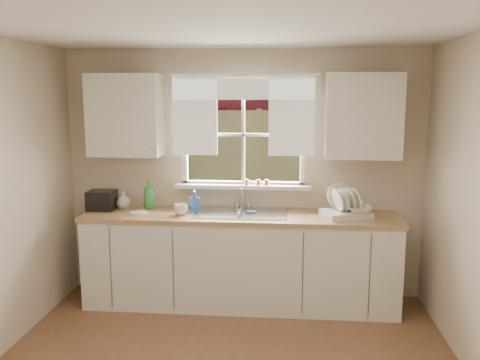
# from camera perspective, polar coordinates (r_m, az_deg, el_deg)

# --- Properties ---
(room_walls) EXTENTS (3.62, 4.02, 2.50)m
(room_walls) POSITION_cam_1_polar(r_m,az_deg,el_deg) (3.15, -2.83, -5.44)
(room_walls) COLOR beige
(room_walls) RESTS_ON ground
(ceiling) EXTENTS (3.60, 4.00, 0.02)m
(ceiling) POSITION_cam_1_polar(r_m,az_deg,el_deg) (3.14, -2.86, 17.79)
(ceiling) COLOR silver
(ceiling) RESTS_ON room_walls
(window) EXTENTS (1.38, 0.16, 1.06)m
(window) POSITION_cam_1_polar(r_m,az_deg,el_deg) (5.13, 0.35, 3.25)
(window) COLOR white
(window) RESTS_ON room_walls
(curtains) EXTENTS (1.50, 0.03, 0.81)m
(curtains) POSITION_cam_1_polar(r_m,az_deg,el_deg) (5.04, 0.31, 8.25)
(curtains) COLOR white
(curtains) RESTS_ON room_walls
(base_cabinets) EXTENTS (3.00, 0.62, 0.87)m
(base_cabinets) POSITION_cam_1_polar(r_m,az_deg,el_deg) (5.04, 0.03, -9.12)
(base_cabinets) COLOR silver
(base_cabinets) RESTS_ON ground
(countertop) EXTENTS (3.04, 0.65, 0.04)m
(countertop) POSITION_cam_1_polar(r_m,az_deg,el_deg) (4.91, 0.03, -4.08)
(countertop) COLOR #AA8255
(countertop) RESTS_ON base_cabinets
(upper_cabinet_left) EXTENTS (0.70, 0.33, 0.80)m
(upper_cabinet_left) POSITION_cam_1_polar(r_m,az_deg,el_deg) (5.15, -12.77, 7.11)
(upper_cabinet_left) COLOR silver
(upper_cabinet_left) RESTS_ON room_walls
(upper_cabinet_right) EXTENTS (0.70, 0.33, 0.80)m
(upper_cabinet_right) POSITION_cam_1_polar(r_m,az_deg,el_deg) (4.96, 13.65, 6.99)
(upper_cabinet_right) COLOR silver
(upper_cabinet_right) RESTS_ON room_walls
(wall_outlet) EXTENTS (0.08, 0.01, 0.12)m
(wall_outlet) POSITION_cam_1_polar(r_m,az_deg,el_deg) (5.17, 10.10, -1.39)
(wall_outlet) COLOR beige
(wall_outlet) RESTS_ON room_walls
(sill_jars) EXTENTS (0.24, 0.04, 0.06)m
(sill_jars) POSITION_cam_1_polar(r_m,az_deg,el_deg) (5.10, 1.94, -0.26)
(sill_jars) COLOR brown
(sill_jars) RESTS_ON window
(backyard) EXTENTS (20.00, 10.00, 6.13)m
(backyard) POSITION_cam_1_polar(r_m,az_deg,el_deg) (11.58, 6.14, 16.54)
(backyard) COLOR #335421
(backyard) RESTS_ON ground
(sink) EXTENTS (0.88, 0.52, 0.40)m
(sink) POSITION_cam_1_polar(r_m,az_deg,el_deg) (4.96, 0.06, -4.58)
(sink) COLOR #B7B7BC
(sink) RESTS_ON countertop
(dish_rack) EXTENTS (0.51, 0.45, 0.30)m
(dish_rack) POSITION_cam_1_polar(r_m,az_deg,el_deg) (4.91, 11.77, -3.18)
(dish_rack) COLOR silver
(dish_rack) RESTS_ON countertop
(bowl) EXTENTS (0.26, 0.26, 0.06)m
(bowl) POSITION_cam_1_polar(r_m,az_deg,el_deg) (4.87, 13.25, -3.19)
(bowl) COLOR white
(bowl) RESTS_ON dish_rack
(soap_bottle_a) EXTENTS (0.11, 0.11, 0.29)m
(soap_bottle_a) POSITION_cam_1_polar(r_m,az_deg,el_deg) (5.20, -10.19, -1.62)
(soap_bottle_a) COLOR green
(soap_bottle_a) RESTS_ON countertop
(soap_bottle_b) EXTENTS (0.10, 0.10, 0.21)m
(soap_bottle_b) POSITION_cam_1_polar(r_m,az_deg,el_deg) (5.04, -5.09, -2.34)
(soap_bottle_b) COLOR #2F5CB1
(soap_bottle_b) RESTS_ON countertop
(soap_bottle_c) EXTENTS (0.16, 0.16, 0.18)m
(soap_bottle_c) POSITION_cam_1_polar(r_m,az_deg,el_deg) (5.27, -12.98, -2.16)
(soap_bottle_c) COLOR beige
(soap_bottle_c) RESTS_ON countertop
(saucer) EXTENTS (0.18, 0.18, 0.01)m
(saucer) POSITION_cam_1_polar(r_m,az_deg,el_deg) (5.05, -11.35, -3.60)
(saucer) COLOR white
(saucer) RESTS_ON countertop
(cup) EXTENTS (0.16, 0.16, 0.10)m
(cup) POSITION_cam_1_polar(r_m,az_deg,el_deg) (4.90, -6.68, -3.32)
(cup) COLOR silver
(cup) RESTS_ON countertop
(black_appliance) EXTENTS (0.27, 0.23, 0.19)m
(black_appliance) POSITION_cam_1_polar(r_m,az_deg,el_deg) (5.27, -15.25, -2.19)
(black_appliance) COLOR black
(black_appliance) RESTS_ON countertop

